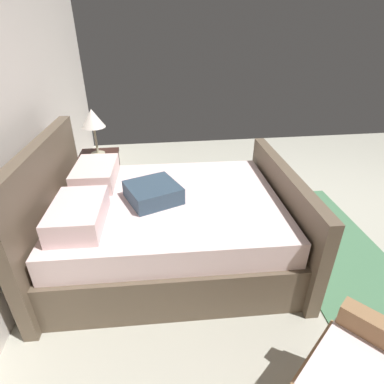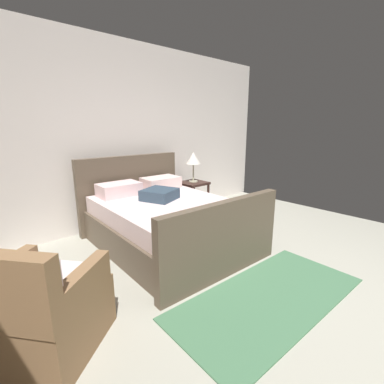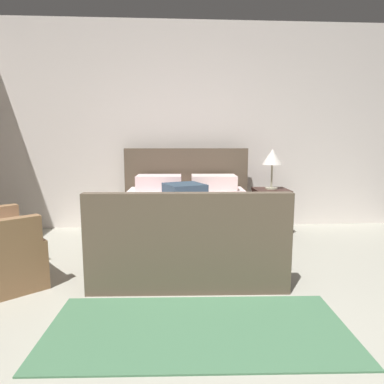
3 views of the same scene
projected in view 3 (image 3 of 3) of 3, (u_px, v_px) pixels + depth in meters
wall_back at (203, 127)px, 4.89m from camera, size 5.91×0.12×2.84m
bed at (187, 221)px, 3.83m from camera, size 1.74×2.17×1.13m
nightstand_right at (271, 204)px, 4.60m from camera, size 0.44×0.44×0.60m
table_lamp_right at (272, 158)px, 4.51m from camera, size 0.26×0.26×0.53m
area_rug at (198, 329)px, 2.30m from camera, size 2.03×0.98×0.01m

